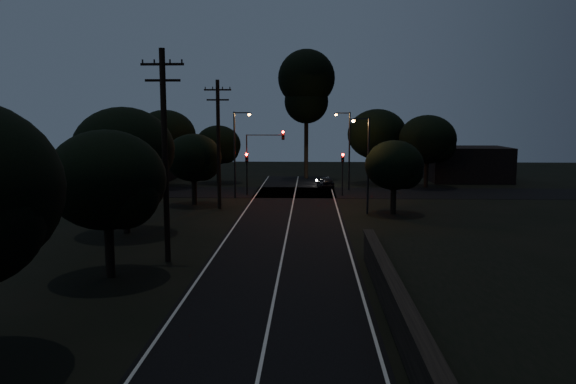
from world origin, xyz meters
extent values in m
cube|color=black|center=(0.00, 22.00, 0.01)|extent=(8.00, 70.00, 0.02)
cube|color=black|center=(0.00, 42.00, 0.01)|extent=(60.00, 8.00, 0.02)
cube|color=beige|center=(0.00, 22.00, 0.03)|extent=(0.12, 70.00, 0.01)
cube|color=beige|center=(-3.75, 22.00, 0.03)|extent=(0.12, 70.00, 0.01)
cube|color=beige|center=(3.75, 22.00, 0.03)|extent=(0.12, 70.00, 0.01)
cube|color=black|center=(4.60, 3.00, 0.75)|extent=(0.40, 26.00, 1.50)
cube|color=black|center=(4.60, 3.00, 1.55)|extent=(0.55, 26.00, 0.10)
cube|color=black|center=(8.00, 3.00, 0.60)|extent=(6.50, 26.00, 1.20)
cylinder|color=black|center=(-6.00, 15.00, 5.50)|extent=(0.30, 0.30, 11.00)
cube|color=black|center=(-6.00, 15.00, 10.20)|extent=(2.20, 0.12, 0.12)
cube|color=black|center=(-6.00, 15.00, 9.40)|extent=(1.80, 0.12, 0.12)
cylinder|color=black|center=(-6.00, 32.00, 5.25)|extent=(0.30, 0.30, 10.50)
cube|color=black|center=(-6.00, 32.00, 9.70)|extent=(2.20, 0.12, 0.12)
cube|color=black|center=(-6.00, 32.00, 8.90)|extent=(1.80, 0.12, 0.12)
cylinder|color=black|center=(-8.00, 12.00, 1.30)|extent=(0.44, 0.44, 2.60)
ellipsoid|color=black|center=(-8.00, 12.00, 4.66)|extent=(5.51, 5.51, 4.68)
sphere|color=black|center=(-7.04, 11.45, 4.11)|extent=(3.31, 3.31, 3.31)
cylinder|color=black|center=(-10.50, 22.00, 1.50)|extent=(0.44, 0.44, 3.01)
ellipsoid|color=black|center=(-10.50, 22.00, 5.44)|extent=(6.49, 6.49, 5.52)
sphere|color=black|center=(-9.36, 21.35, 4.79)|extent=(3.89, 3.89, 3.89)
cylinder|color=black|center=(-8.50, 34.00, 1.13)|extent=(0.44, 0.44, 2.26)
ellipsoid|color=black|center=(-8.50, 34.00, 4.07)|extent=(4.82, 4.82, 4.10)
sphere|color=black|center=(-7.66, 33.52, 3.58)|extent=(2.89, 2.89, 2.89)
cylinder|color=black|center=(-9.00, 50.00, 1.21)|extent=(0.44, 0.44, 2.42)
ellipsoid|color=black|center=(-9.00, 50.00, 4.36)|extent=(5.18, 5.18, 4.40)
sphere|color=black|center=(-8.09, 49.48, 3.84)|extent=(3.11, 3.11, 3.11)
cylinder|color=black|center=(-14.00, 46.00, 1.54)|extent=(0.44, 0.44, 3.08)
ellipsoid|color=black|center=(-14.00, 46.00, 5.51)|extent=(6.48, 6.48, 5.51)
sphere|color=black|center=(-12.87, 45.35, 4.86)|extent=(3.89, 3.89, 3.89)
cylinder|color=black|center=(9.00, 50.00, 1.54)|extent=(0.44, 0.44, 3.08)
ellipsoid|color=black|center=(9.00, 50.00, 5.57)|extent=(6.63, 6.63, 5.64)
sphere|color=black|center=(10.16, 49.34, 4.91)|extent=(3.98, 3.98, 3.98)
cylinder|color=black|center=(14.00, 47.00, 1.43)|extent=(0.44, 0.44, 2.85)
ellipsoid|color=black|center=(14.00, 47.00, 5.14)|extent=(6.09, 6.09, 5.17)
sphere|color=black|center=(15.07, 46.39, 4.53)|extent=(3.65, 3.65, 3.65)
cylinder|color=black|center=(8.00, 30.00, 1.07)|extent=(0.44, 0.44, 2.14)
ellipsoid|color=black|center=(8.00, 30.00, 3.84)|extent=(4.54, 4.54, 3.85)
sphere|color=black|center=(8.79, 29.55, 3.38)|extent=(2.72, 2.72, 2.72)
cylinder|color=black|center=(1.00, 55.00, 4.28)|extent=(0.50, 0.50, 8.55)
sphere|color=black|center=(1.00, 55.00, 12.13)|extent=(6.84, 6.84, 6.84)
sphere|color=black|center=(1.00, 55.00, 9.33)|extent=(5.29, 5.29, 5.29)
cube|color=black|center=(-20.00, 52.00, 2.20)|extent=(10.00, 8.00, 4.40)
cube|color=black|center=(20.00, 53.00, 2.00)|extent=(9.00, 7.00, 4.00)
cylinder|color=black|center=(-4.60, 40.00, 1.60)|extent=(0.12, 0.12, 3.20)
cube|color=black|center=(-4.60, 40.00, 3.65)|extent=(0.28, 0.22, 0.90)
sphere|color=#FF0705|center=(-4.60, 39.87, 3.95)|extent=(0.22, 0.22, 0.22)
cylinder|color=black|center=(4.60, 40.00, 1.60)|extent=(0.12, 0.12, 3.20)
cube|color=black|center=(4.60, 40.00, 3.65)|extent=(0.28, 0.22, 0.90)
sphere|color=#FF0705|center=(4.60, 39.87, 3.95)|extent=(0.22, 0.22, 0.22)
cylinder|color=black|center=(-4.60, 40.00, 2.50)|extent=(0.12, 0.12, 5.00)
cube|color=black|center=(-1.10, 40.00, 5.80)|extent=(0.28, 0.22, 0.90)
sphere|color=#FF0705|center=(-1.10, 39.87, 6.10)|extent=(0.22, 0.22, 0.22)
cube|color=black|center=(-2.85, 40.00, 5.80)|extent=(3.50, 0.08, 0.08)
cylinder|color=black|center=(-5.50, 38.00, 4.00)|extent=(0.16, 0.16, 8.00)
cube|color=black|center=(-4.80, 38.00, 7.90)|extent=(1.40, 0.10, 0.10)
cube|color=black|center=(-4.10, 38.00, 7.85)|extent=(0.35, 0.22, 0.12)
sphere|color=orange|center=(-4.10, 38.00, 7.75)|extent=(0.26, 0.26, 0.26)
cylinder|color=black|center=(5.50, 44.00, 4.00)|extent=(0.16, 0.16, 8.00)
cube|color=black|center=(4.80, 44.00, 7.90)|extent=(1.40, 0.10, 0.10)
cube|color=black|center=(4.10, 44.00, 7.85)|extent=(0.35, 0.22, 0.12)
sphere|color=orange|center=(4.10, 44.00, 7.75)|extent=(0.26, 0.26, 0.26)
cylinder|color=black|center=(6.00, 30.00, 3.75)|extent=(0.16, 0.16, 7.50)
cube|color=black|center=(5.40, 30.00, 7.40)|extent=(1.20, 0.10, 0.10)
cube|color=black|center=(4.80, 30.00, 7.35)|extent=(0.35, 0.22, 0.12)
sphere|color=orange|center=(4.80, 30.00, 7.25)|extent=(0.26, 0.26, 0.26)
imported|color=black|center=(3.12, 46.00, 0.60)|extent=(2.05, 3.70, 1.19)
camera|label=1|loc=(1.48, -13.61, 7.62)|focal=35.00mm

